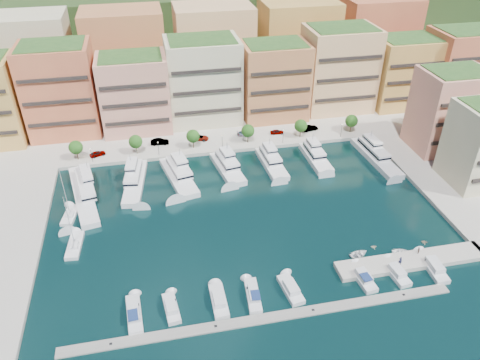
{
  "coord_description": "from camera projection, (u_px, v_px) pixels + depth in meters",
  "views": [
    {
      "loc": [
        -19.0,
        -84.39,
        66.83
      ],
      "look_at": [
        0.03,
        6.64,
        6.0
      ],
      "focal_mm": 35.0,
      "sensor_mm": 36.0,
      "label": 1
    }
  ],
  "objects": [
    {
      "name": "ground",
      "position": [
        246.0,
        217.0,
        108.96
      ],
      "size": [
        400.0,
        400.0,
        0.0
      ],
      "primitive_type": "plane",
      "color": "black",
      "rests_on": "ground"
    },
    {
      "name": "north_quay",
      "position": [
        207.0,
        108.0,
        159.75
      ],
      "size": [
        220.0,
        64.0,
        2.0
      ],
      "primitive_type": "cube",
      "color": "#9E998E",
      "rests_on": "ground"
    },
    {
      "name": "hillside",
      "position": [
        190.0,
        62.0,
        199.07
      ],
      "size": [
        240.0,
        40.0,
        58.0
      ],
      "primitive_type": "cube",
      "color": "#203616",
      "rests_on": "ground"
    },
    {
      "name": "south_pontoon",
      "position": [
        265.0,
        319.0,
        83.87
      ],
      "size": [
        72.0,
        2.2,
        0.35
      ],
      "primitive_type": "cube",
      "color": "gray",
      "rests_on": "ground"
    },
    {
      "name": "finger_pier",
      "position": [
        411.0,
        263.0,
        96.08
      ],
      "size": [
        32.0,
        5.0,
        2.0
      ],
      "primitive_type": "cube",
      "color": "#9E998E",
      "rests_on": "ground"
    },
    {
      "name": "apartment_1",
      "position": [
        61.0,
        90.0,
        136.18
      ],
      "size": [
        20.0,
        16.5,
        26.8
      ],
      "color": "#D47346",
      "rests_on": "north_quay"
    },
    {
      "name": "apartment_2",
      "position": [
        135.0,
        93.0,
        139.23
      ],
      "size": [
        20.0,
        15.5,
        22.8
      ],
      "color": "tan",
      "rests_on": "north_quay"
    },
    {
      "name": "apartment_3",
      "position": [
        203.0,
        81.0,
        143.65
      ],
      "size": [
        22.0,
        16.5,
        25.8
      ],
      "color": "beige",
      "rests_on": "north_quay"
    },
    {
      "name": "apartment_4",
      "position": [
        274.0,
        81.0,
        146.32
      ],
      "size": [
        20.0,
        15.5,
        23.8
      ],
      "color": "#B66A44",
      "rests_on": "north_quay"
    },
    {
      "name": "apartment_5",
      "position": [
        338.0,
        69.0,
        150.91
      ],
      "size": [
        22.0,
        16.5,
        26.8
      ],
      "color": "#EAB37C",
      "rests_on": "north_quay"
    },
    {
      "name": "apartment_6",
      "position": [
        403.0,
        72.0,
        154.13
      ],
      "size": [
        20.0,
        15.5,
        22.8
      ],
      "color": "#DFA451",
      "rests_on": "north_quay"
    },
    {
      "name": "apartment_7",
      "position": [
        461.0,
        67.0,
        155.37
      ],
      "size": [
        22.0,
        16.5,
        24.8
      ],
      "color": "#D47346",
      "rests_on": "north_quay"
    },
    {
      "name": "apartment_east_a",
      "position": [
        449.0,
        110.0,
        129.22
      ],
      "size": [
        18.0,
        14.5,
        22.8
      ],
      "color": "tan",
      "rests_on": "east_quay"
    },
    {
      "name": "backblock_0",
      "position": [
        31.0,
        62.0,
        151.4
      ],
      "size": [
        26.0,
        18.0,
        30.0
      ],
      "primitive_type": "cube",
      "color": "beige",
      "rests_on": "north_quay"
    },
    {
      "name": "backblock_1",
      "position": [
        126.0,
        56.0,
        156.54
      ],
      "size": [
        26.0,
        18.0,
        30.0
      ],
      "primitive_type": "cube",
      "color": "#B66A44",
      "rests_on": "north_quay"
    },
    {
      "name": "backblock_2",
      "position": [
        214.0,
        50.0,
        161.68
      ],
      "size": [
        26.0,
        18.0,
        30.0
      ],
      "primitive_type": "cube",
      "color": "#EAB37C",
      "rests_on": "north_quay"
    },
    {
      "name": "backblock_3",
      "position": [
        297.0,
        45.0,
        166.81
      ],
      "size": [
        26.0,
        18.0,
        30.0
      ],
      "primitive_type": "cube",
      "color": "#DFA451",
      "rests_on": "north_quay"
    },
    {
      "name": "backblock_4",
      "position": [
        375.0,
        40.0,
        171.95
      ],
      "size": [
        26.0,
        18.0,
        30.0
      ],
      "primitive_type": "cube",
      "color": "#D47346",
      "rests_on": "north_quay"
    },
    {
      "name": "tree_0",
      "position": [
        76.0,
        147.0,
        126.95
      ],
      "size": [
        3.8,
        3.8,
        5.65
      ],
      "color": "#473323",
      "rests_on": "north_quay"
    },
    {
      "name": "tree_1",
      "position": [
        136.0,
        142.0,
        129.7
      ],
      "size": [
        3.8,
        3.8,
        5.65
      ],
      "color": "#473323",
      "rests_on": "north_quay"
    },
    {
      "name": "tree_2",
      "position": [
        193.0,
        136.0,
        132.44
      ],
      "size": [
        3.8,
        3.8,
        5.65
      ],
      "color": "#473323",
      "rests_on": "north_quay"
    },
    {
      "name": "tree_3",
      "position": [
        248.0,
        131.0,
        135.18
      ],
      "size": [
        3.8,
        3.8,
        5.65
      ],
      "color": "#473323",
      "rests_on": "north_quay"
    },
    {
      "name": "tree_4",
      "position": [
        301.0,
        126.0,
        137.92
      ],
      "size": [
        3.8,
        3.8,
        5.65
      ],
      "color": "#473323",
      "rests_on": "north_quay"
    },
    {
      "name": "tree_5",
      "position": [
        352.0,
        121.0,
        140.66
      ],
      "size": [
        3.8,
        3.8,
        5.65
      ],
      "color": "#473323",
      "rests_on": "north_quay"
    },
    {
      "name": "lamppost_0",
      "position": [
        91.0,
        153.0,
        126.26
      ],
      "size": [
        0.3,
        0.3,
        4.2
      ],
      "color": "black",
      "rests_on": "north_quay"
    },
    {
      "name": "lamppost_1",
      "position": [
        158.0,
        146.0,
        129.34
      ],
      "size": [
        0.3,
        0.3,
        4.2
      ],
      "color": "black",
      "rests_on": "north_quay"
    },
    {
      "name": "lamppost_2",
      "position": [
        222.0,
        140.0,
        132.42
      ],
      "size": [
        0.3,
        0.3,
        4.2
      ],
      "color": "black",
      "rests_on": "north_quay"
    },
    {
      "name": "lamppost_3",
      "position": [
        283.0,
        134.0,
        135.51
      ],
      "size": [
        0.3,
        0.3,
        4.2
      ],
      "color": "black",
      "rests_on": "north_quay"
    },
    {
      "name": "lamppost_4",
      "position": [
        342.0,
        128.0,
        138.59
      ],
      "size": [
        0.3,
        0.3,
        4.2
      ],
      "color": "black",
      "rests_on": "north_quay"
    },
    {
      "name": "yacht_0",
      "position": [
        83.0,
        191.0,
        115.68
      ],
      "size": [
        9.24,
        26.85,
        7.3
      ],
      "color": "silver",
      "rests_on": "ground"
    },
    {
      "name": "yacht_1",
      "position": [
        135.0,
        180.0,
        120.11
      ],
      "size": [
        7.03,
        20.91,
        7.3
      ],
      "color": "silver",
      "rests_on": "ground"
    },
    {
      "name": "yacht_2",
      "position": [
        178.0,
        174.0,
        122.32
      ],
      "size": [
        8.97,
        20.32,
        7.3
      ],
      "color": "silver",
      "rests_on": "ground"
    },
    {
      "name": "yacht_3",
      "position": [
        227.0,
        166.0,
        125.68
      ],
      "size": [
        7.42,
        17.34,
        7.3
      ],
      "color": "silver",
      "rests_on": "ground"
    },
    {
      "name": "yacht_4",
      "position": [
        271.0,
        162.0,
        127.8
      ],
      "size": [
        5.56,
        17.03,
        7.3
      ],
      "color": "silver",
      "rests_on": "ground"
    },
    {
      "name": "yacht_5",
      "position": [
        315.0,
        156.0,
        130.29
      ],
      "size": [
        4.82,
        16.01,
        7.3
      ],
      "color": "silver",
      "rests_on": "ground"
    },
    {
      "name": "yacht_6",
      "position": [
        375.0,
        155.0,
        130.77
      ],
      "size": [
        5.98,
        22.46,
        7.3
      ],
      "color": "silver",
      "rests_on": "ground"
    },
    {
      "name": "cruiser_1",
      "position": [
        134.0,
        314.0,
        84.04
      ],
      "size": [
        3.05,
        9.06,
        2.66
      ],
      "color": "silver",
      "rests_on": "ground"
    },
    {
      "name": "cruiser_2",
      "position": [
        171.0,
        308.0,
        85.22
      ],
      "size": [
        3.07,
        7.37,
        2.55
      ],
      "color": "silver",
      "rests_on": "ground"
    },
    {
      "name": "cruiser_3",
      "position": [
        219.0,
        301.0,
        86.71
      ],
      "size": [
        2.73,
        8.22,
        2.55
      ],
      "color": "silver",
      "rests_on": "ground"
    },
    {
      "name": "cruiser_4",
      "position": [
        253.0,
        296.0,
        87.8
      ],
      "size": [
        3.06,
        8.59,
        2.66
      ],
      "color": "silver",
      "rests_on": "ground"
    },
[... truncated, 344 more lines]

